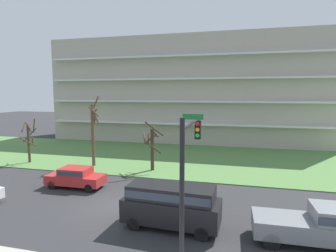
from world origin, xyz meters
The scene contains 10 objects.
ground centered at (0.00, 0.00, 0.00)m, with size 160.00×160.00×0.00m, color #2D2D30.
grass_lawn_strip centered at (0.00, 14.00, 0.04)m, with size 80.00×16.00×0.08m, color #547F42.
apartment_building centered at (0.00, 27.31, 7.69)m, with size 40.91×11.57×15.38m.
tree_far_left centered at (-13.39, 8.14, 2.38)m, with size 2.07×2.08×4.73m.
tree_left centered at (-6.20, 8.57, 3.53)m, with size 1.18×1.33×7.04m.
tree_center centered at (-0.07, 8.33, 2.37)m, with size 2.31×2.06×4.77m.
pickup_gray_near_left centered at (11.40, -1.99, 1.02)m, with size 5.44×2.11×1.95m.
van_black_center_right centered at (4.26, -2.00, 1.40)m, with size 5.30×2.28×2.36m.
sedan_red_near_right centered at (-4.40, 2.50, 0.87)m, with size 4.43×1.87×1.57m.
traffic_signal_mast centered at (5.75, -5.24, 4.31)m, with size 0.90×4.24×6.39m.
Camera 1 is at (7.61, -15.95, 7.22)m, focal length 29.75 mm.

